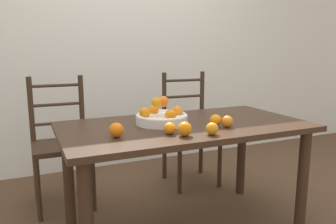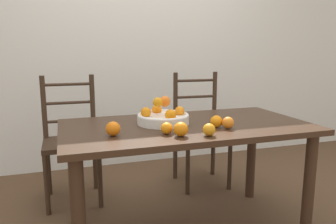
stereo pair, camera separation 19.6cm
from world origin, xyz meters
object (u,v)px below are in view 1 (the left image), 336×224
at_px(orange_loose_0, 185,129).
at_px(orange_loose_4, 170,128).
at_px(orange_loose_1, 227,121).
at_px(orange_loose_2, 116,130).
at_px(chair_left, 61,145).
at_px(orange_loose_3, 212,129).
at_px(chair_right, 189,131).
at_px(fruit_bowl, 162,117).
at_px(orange_loose_5, 216,120).

height_order(orange_loose_0, orange_loose_4, orange_loose_0).
xyz_separation_m(orange_loose_1, orange_loose_4, (-0.39, -0.01, -0.00)).
xyz_separation_m(orange_loose_0, orange_loose_2, (-0.35, 0.12, 0.00)).
bearing_deg(orange_loose_0, chair_left, 118.87).
relative_size(orange_loose_3, chair_left, 0.07).
distance_m(orange_loose_4, chair_right, 1.15).
distance_m(fruit_bowl, orange_loose_4, 0.26).
bearing_deg(orange_loose_4, orange_loose_5, 10.12).
bearing_deg(fruit_bowl, chair_left, 129.14).
height_order(orange_loose_1, orange_loose_3, orange_loose_1).
xyz_separation_m(fruit_bowl, orange_loose_2, (-0.35, -0.20, -0.01)).
bearing_deg(orange_loose_3, chair_right, 68.64).
bearing_deg(orange_loose_4, chair_right, 56.64).
distance_m(orange_loose_0, orange_loose_5, 0.30).
xyz_separation_m(orange_loose_4, chair_right, (0.61, 0.93, -0.29)).
relative_size(orange_loose_0, chair_right, 0.08).
bearing_deg(chair_left, orange_loose_0, -61.11).
xyz_separation_m(orange_loose_3, orange_loose_4, (-0.21, 0.11, -0.00)).
bearing_deg(orange_loose_1, orange_loose_5, 137.13).
distance_m(orange_loose_4, chair_left, 1.09).
bearing_deg(fruit_bowl, chair_right, 50.65).
distance_m(orange_loose_3, orange_loose_4, 0.23).
xyz_separation_m(fruit_bowl, orange_loose_4, (-0.06, -0.25, -0.01)).
bearing_deg(chair_left, fruit_bowl, -50.84).
xyz_separation_m(fruit_bowl, orange_loose_3, (0.15, -0.36, -0.01)).
bearing_deg(orange_loose_0, orange_loose_4, 130.52).
distance_m(orange_loose_3, orange_loose_5, 0.21).
height_order(orange_loose_3, chair_left, chair_left).
bearing_deg(orange_loose_0, orange_loose_3, -14.30).
bearing_deg(orange_loose_0, chair_right, 60.97).
bearing_deg(orange_loose_3, orange_loose_2, 162.07).
bearing_deg(orange_loose_2, chair_left, 103.19).
distance_m(orange_loose_1, chair_right, 0.99).
xyz_separation_m(orange_loose_0, orange_loose_4, (-0.06, 0.07, -0.01)).
height_order(orange_loose_2, orange_loose_3, orange_loose_2).
bearing_deg(orange_loose_1, orange_loose_3, -146.46).
bearing_deg(orange_loose_5, chair_right, 72.21).
relative_size(orange_loose_2, chair_right, 0.08).
bearing_deg(orange_loose_2, chair_right, 44.27).
relative_size(fruit_bowl, orange_loose_5, 4.45).
height_order(orange_loose_2, orange_loose_5, orange_loose_2).
bearing_deg(fruit_bowl, orange_loose_2, -149.83).
relative_size(orange_loose_1, chair_left, 0.07).
bearing_deg(orange_loose_4, orange_loose_1, 1.71).
distance_m(orange_loose_1, orange_loose_5, 0.07).
distance_m(orange_loose_3, chair_left, 1.29).
bearing_deg(chair_left, orange_loose_5, -46.52).
bearing_deg(chair_right, orange_loose_5, -105.16).
relative_size(orange_loose_4, orange_loose_5, 0.90).
bearing_deg(fruit_bowl, orange_loose_4, -102.91).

